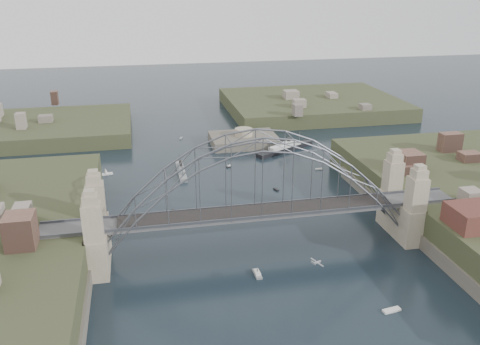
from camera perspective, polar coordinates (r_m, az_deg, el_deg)
name	(u,v)px	position (r m, az deg, el deg)	size (l,w,h in m)	color
ground	(258,248)	(106.19, 1.99, -8.45)	(500.00, 500.00, 0.00)	black
bridge	(258,193)	(100.75, 2.08, -2.32)	(84.00, 13.80, 24.60)	#535356
headland_nw	(45,134)	(194.71, -20.95, 4.09)	(60.00, 45.00, 9.00)	#353A20
headland_ne	(312,109)	(218.69, 8.03, 7.06)	(70.00, 55.00, 9.50)	#353A20
fort_island	(244,145)	(171.72, 0.41, 3.09)	(22.00, 16.00, 9.40)	#565045
naval_cruiser_near	(181,171)	(146.54, -6.61, 0.22)	(2.07, 15.46, 4.64)	gray
naval_cruiser_far	(122,132)	(187.51, -13.05, 4.44)	(4.86, 15.75, 5.27)	gray
ocean_liner	(285,148)	(165.10, 5.04, 2.71)	(21.51, 14.02, 5.63)	black
aeroplane	(316,262)	(86.71, 8.51, -9.92)	(1.78, 3.07, 0.46)	#A3A6AB
small_boat_a	(173,212)	(122.41, -7.47, -4.38)	(0.85, 2.37, 0.45)	silver
small_boat_b	(276,190)	(134.19, 4.06, -1.93)	(1.17, 2.07, 0.45)	silver
small_boat_c	(257,274)	(97.28, 1.93, -11.23)	(1.25, 3.45, 1.43)	silver
small_boat_d	(319,169)	(150.06, 8.80, 0.38)	(2.02, 0.73, 0.45)	silver
small_boat_e	(106,173)	(149.19, -14.78, -0.01)	(3.94, 1.88, 2.38)	silver
small_boat_f	(229,166)	(150.07, -1.25, 0.69)	(1.69, 1.08, 1.43)	silver
small_boat_g	(392,310)	(91.61, 16.59, -14.55)	(3.28, 1.48, 0.45)	silver
small_boat_h	(181,138)	(178.65, -6.61, 3.82)	(1.40, 2.28, 0.45)	silver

